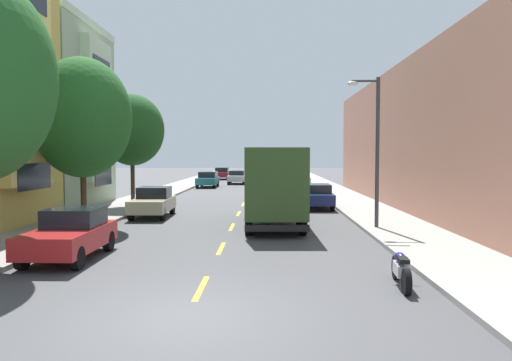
{
  "coord_description": "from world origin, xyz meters",
  "views": [
    {
      "loc": [
        1.58,
        -9.65,
        3.15
      ],
      "look_at": [
        0.75,
        24.51,
        1.39
      ],
      "focal_mm": 35.18,
      "sensor_mm": 36.0,
      "label": 1
    }
  ],
  "objects_px": {
    "parked_wagon_teal": "(208,179)",
    "moving_silver_sedan": "(237,177)",
    "street_lamp": "(374,140)",
    "parked_hatchback_champagne": "(153,202)",
    "delivery_box_truck": "(273,182)",
    "parked_sedan_navy": "(316,195)",
    "parked_wagon_burgundy": "(222,173)",
    "street_tree_second": "(82,118)",
    "street_tree_third": "(132,130)",
    "parked_hatchback_red": "(70,234)",
    "parked_suv_white": "(298,179)",
    "parked_motorcycle": "(401,270)"
  },
  "relations": [
    {
      "from": "street_lamp",
      "to": "parked_suv_white",
      "type": "bearing_deg",
      "value": 94.22
    },
    {
      "from": "street_tree_second",
      "to": "parked_hatchback_champagne",
      "type": "relative_size",
      "value": 1.78
    },
    {
      "from": "parked_wagon_teal",
      "to": "parked_hatchback_red",
      "type": "bearing_deg",
      "value": -90.2
    },
    {
      "from": "street_tree_third",
      "to": "parked_hatchback_red",
      "type": "distance_m",
      "value": 15.04
    },
    {
      "from": "parked_wagon_teal",
      "to": "moving_silver_sedan",
      "type": "distance_m",
      "value": 6.13
    },
    {
      "from": "street_lamp",
      "to": "parked_hatchback_champagne",
      "type": "relative_size",
      "value": 1.53
    },
    {
      "from": "parked_hatchback_red",
      "to": "parked_sedan_navy",
      "type": "bearing_deg",
      "value": 58.94
    },
    {
      "from": "street_lamp",
      "to": "delivery_box_truck",
      "type": "xyz_separation_m",
      "value": [
        -4.13,
        1.25,
        -1.83
      ]
    },
    {
      "from": "parked_wagon_teal",
      "to": "moving_silver_sedan",
      "type": "relative_size",
      "value": 1.04
    },
    {
      "from": "parked_wagon_burgundy",
      "to": "parked_hatchback_champagne",
      "type": "distance_m",
      "value": 38.99
    },
    {
      "from": "street_tree_third",
      "to": "parked_wagon_burgundy",
      "type": "distance_m",
      "value": 35.1
    },
    {
      "from": "street_tree_third",
      "to": "parked_hatchback_champagne",
      "type": "distance_m",
      "value": 6.05
    },
    {
      "from": "street_tree_third",
      "to": "parked_motorcycle",
      "type": "height_order",
      "value": "street_tree_third"
    },
    {
      "from": "street_tree_third",
      "to": "street_tree_second",
      "type": "bearing_deg",
      "value": -90.0
    },
    {
      "from": "moving_silver_sedan",
      "to": "parked_hatchback_red",
      "type": "bearing_deg",
      "value": -93.78
    },
    {
      "from": "parked_wagon_burgundy",
      "to": "street_tree_second",
      "type": "bearing_deg",
      "value": -92.78
    },
    {
      "from": "parked_wagon_burgundy",
      "to": "parked_hatchback_champagne",
      "type": "relative_size",
      "value": 1.16
    },
    {
      "from": "street_tree_third",
      "to": "delivery_box_truck",
      "type": "distance_m",
      "value": 11.21
    },
    {
      "from": "parked_hatchback_red",
      "to": "moving_silver_sedan",
      "type": "height_order",
      "value": "parked_hatchback_red"
    },
    {
      "from": "parked_wagon_burgundy",
      "to": "moving_silver_sedan",
      "type": "distance_m",
      "value": 10.34
    },
    {
      "from": "street_tree_second",
      "to": "street_lamp",
      "type": "relative_size",
      "value": 1.16
    },
    {
      "from": "parked_hatchback_red",
      "to": "parked_wagon_burgundy",
      "type": "bearing_deg",
      "value": 89.92
    },
    {
      "from": "street_tree_second",
      "to": "delivery_box_truck",
      "type": "distance_m",
      "value": 8.7
    },
    {
      "from": "parked_hatchback_red",
      "to": "parked_hatchback_champagne",
      "type": "height_order",
      "value": "same"
    },
    {
      "from": "street_lamp",
      "to": "parked_wagon_teal",
      "type": "bearing_deg",
      "value": 110.3
    },
    {
      "from": "parked_wagon_teal",
      "to": "street_tree_second",
      "type": "bearing_deg",
      "value": -94.49
    },
    {
      "from": "parked_sedan_navy",
      "to": "moving_silver_sedan",
      "type": "xyz_separation_m",
      "value": [
        -6.2,
        24.61,
        0.0
      ]
    },
    {
      "from": "parked_hatchback_champagne",
      "to": "moving_silver_sedan",
      "type": "relative_size",
      "value": 0.9
    },
    {
      "from": "moving_silver_sedan",
      "to": "parked_wagon_teal",
      "type": "bearing_deg",
      "value": -113.79
    },
    {
      "from": "parked_hatchback_red",
      "to": "parked_wagon_teal",
      "type": "xyz_separation_m",
      "value": [
        0.12,
        33.6,
        0.05
      ]
    },
    {
      "from": "parked_sedan_navy",
      "to": "parked_hatchback_champagne",
      "type": "distance_m",
      "value": 9.68
    },
    {
      "from": "parked_suv_white",
      "to": "moving_silver_sedan",
      "type": "height_order",
      "value": "parked_suv_white"
    },
    {
      "from": "moving_silver_sedan",
      "to": "parked_motorcycle",
      "type": "xyz_separation_m",
      "value": [
        6.55,
        -42.2,
        -0.34
      ]
    },
    {
      "from": "delivery_box_truck",
      "to": "street_tree_second",
      "type": "bearing_deg",
      "value": -175.0
    },
    {
      "from": "street_tree_third",
      "to": "parked_suv_white",
      "type": "distance_m",
      "value": 18.42
    },
    {
      "from": "parked_wagon_burgundy",
      "to": "parked_suv_white",
      "type": "relative_size",
      "value": 0.97
    },
    {
      "from": "street_tree_third",
      "to": "parked_hatchback_red",
      "type": "height_order",
      "value": "street_tree_third"
    },
    {
      "from": "parked_suv_white",
      "to": "moving_silver_sedan",
      "type": "relative_size",
      "value": 1.08
    },
    {
      "from": "parked_hatchback_red",
      "to": "street_lamp",
      "type": "bearing_deg",
      "value": 30.15
    },
    {
      "from": "parked_hatchback_red",
      "to": "parked_motorcycle",
      "type": "relative_size",
      "value": 1.95
    },
    {
      "from": "delivery_box_truck",
      "to": "street_tree_third",
      "type": "bearing_deg",
      "value": 138.9
    },
    {
      "from": "parked_sedan_navy",
      "to": "delivery_box_truck",
      "type": "bearing_deg",
      "value": -109.44
    },
    {
      "from": "delivery_box_truck",
      "to": "parked_wagon_teal",
      "type": "height_order",
      "value": "delivery_box_truck"
    },
    {
      "from": "street_lamp",
      "to": "parked_hatchback_champagne",
      "type": "xyz_separation_m",
      "value": [
        -10.18,
        4.26,
        -3.01
      ]
    },
    {
      "from": "street_lamp",
      "to": "parked_motorcycle",
      "type": "bearing_deg",
      "value": -97.52
    },
    {
      "from": "parked_wagon_burgundy",
      "to": "parked_hatchback_champagne",
      "type": "bearing_deg",
      "value": -89.89
    },
    {
      "from": "parked_sedan_navy",
      "to": "moving_silver_sedan",
      "type": "relative_size",
      "value": 1.01
    },
    {
      "from": "delivery_box_truck",
      "to": "parked_suv_white",
      "type": "height_order",
      "value": "delivery_box_truck"
    },
    {
      "from": "street_lamp",
      "to": "parked_hatchback_red",
      "type": "bearing_deg",
      "value": -149.85
    },
    {
      "from": "street_tree_third",
      "to": "street_lamp",
      "type": "height_order",
      "value": "street_tree_third"
    }
  ]
}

